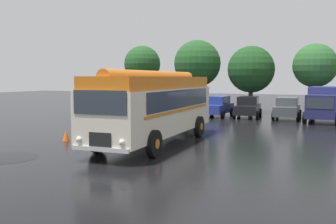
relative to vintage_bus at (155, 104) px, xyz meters
name	(u,v)px	position (x,y,z in m)	size (l,w,h in m)	color
ground_plane	(157,144)	(0.21, -0.26, -1.89)	(120.00, 120.00, 0.00)	black
vintage_bus	(155,104)	(0.00, 0.00, 0.00)	(3.18, 10.22, 3.49)	silver
car_near_left	(183,105)	(-4.20, 14.06, -1.05)	(2.01, 4.22, 1.66)	black
car_mid_left	(217,106)	(-1.18, 14.00, -1.05)	(1.99, 4.22, 1.66)	navy
car_mid_right	(248,107)	(1.27, 14.27, -1.05)	(2.30, 4.36, 1.66)	black
car_far_right	(287,108)	(4.30, 14.30, -1.05)	(2.10, 4.27, 1.66)	#4C5156
box_van	(324,103)	(6.94, 13.79, -0.53)	(2.49, 5.84, 2.50)	navy
tree_far_left	(142,64)	(-11.44, 20.28, 2.73)	(3.83, 3.83, 6.54)	#4C3823
tree_left_of_centre	(198,64)	(-4.65, 19.01, 2.61)	(4.50, 4.50, 6.78)	#4C3823
tree_centre	(253,69)	(0.65, 18.71, 2.01)	(4.21, 4.21, 6.02)	#4C3823
tree_right_of_centre	(313,66)	(5.79, 18.64, 2.27)	(3.73, 3.70, 6.05)	#4C3823
traffic_cone	(66,135)	(-4.42, -1.14, -1.62)	(0.36, 0.36, 0.55)	orange
puddle_patch	(5,158)	(-3.94, -5.51, -1.89)	(2.59, 2.59, 0.01)	black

